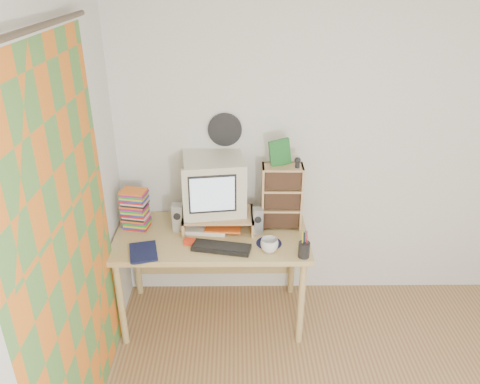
{
  "coord_description": "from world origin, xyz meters",
  "views": [
    {
      "loc": [
        -0.85,
        -1.54,
        2.53
      ],
      "look_at": [
        -0.82,
        1.33,
        1.12
      ],
      "focal_mm": 35.0,
      "sensor_mm": 36.0,
      "label": 1
    }
  ],
  "objects_px": {
    "desk": "(212,245)",
    "mug": "(269,245)",
    "crt_monitor": "(214,185)",
    "diary": "(130,252)",
    "cd_rack": "(282,197)",
    "keyboard": "(221,248)",
    "dvd_stack": "(135,212)"
  },
  "relations": [
    {
      "from": "desk",
      "to": "mug",
      "type": "distance_m",
      "value": 0.53
    },
    {
      "from": "crt_monitor",
      "to": "diary",
      "type": "relative_size",
      "value": 1.94
    },
    {
      "from": "desk",
      "to": "cd_rack",
      "type": "relative_size",
      "value": 2.86
    },
    {
      "from": "keyboard",
      "to": "mug",
      "type": "xyz_separation_m",
      "value": [
        0.33,
        -0.03,
        0.03
      ]
    },
    {
      "from": "dvd_stack",
      "to": "mug",
      "type": "distance_m",
      "value": 1.03
    },
    {
      "from": "diary",
      "to": "cd_rack",
      "type": "bearing_deg",
      "value": 6.93
    },
    {
      "from": "mug",
      "to": "diary",
      "type": "bearing_deg",
      "value": -177.55
    },
    {
      "from": "dvd_stack",
      "to": "desk",
      "type": "bearing_deg",
      "value": 7.09
    },
    {
      "from": "desk",
      "to": "crt_monitor",
      "type": "distance_m",
      "value": 0.47
    },
    {
      "from": "keyboard",
      "to": "desk",
      "type": "bearing_deg",
      "value": 118.07
    },
    {
      "from": "desk",
      "to": "diary",
      "type": "bearing_deg",
      "value": -148.76
    },
    {
      "from": "crt_monitor",
      "to": "diary",
      "type": "distance_m",
      "value": 0.76
    },
    {
      "from": "desk",
      "to": "keyboard",
      "type": "xyz_separation_m",
      "value": [
        0.08,
        -0.26,
        0.15
      ]
    },
    {
      "from": "mug",
      "to": "desk",
      "type": "bearing_deg",
      "value": 144.75
    },
    {
      "from": "mug",
      "to": "diary",
      "type": "height_order",
      "value": "mug"
    },
    {
      "from": "crt_monitor",
      "to": "mug",
      "type": "xyz_separation_m",
      "value": [
        0.39,
        -0.37,
        -0.28
      ]
    },
    {
      "from": "desk",
      "to": "dvd_stack",
      "type": "bearing_deg",
      "value": 175.48
    },
    {
      "from": "keyboard",
      "to": "cd_rack",
      "type": "distance_m",
      "value": 0.58
    },
    {
      "from": "dvd_stack",
      "to": "keyboard",
      "type": "bearing_deg",
      "value": -13.88
    },
    {
      "from": "desk",
      "to": "diary",
      "type": "relative_size",
      "value": 6.32
    },
    {
      "from": "keyboard",
      "to": "diary",
      "type": "xyz_separation_m",
      "value": [
        -0.62,
        -0.07,
        0.01
      ]
    },
    {
      "from": "keyboard",
      "to": "dvd_stack",
      "type": "relative_size",
      "value": 1.59
    },
    {
      "from": "keyboard",
      "to": "dvd_stack",
      "type": "xyz_separation_m",
      "value": [
        -0.64,
        0.3,
        0.11
      ]
    },
    {
      "from": "desk",
      "to": "cd_rack",
      "type": "distance_m",
      "value": 0.64
    },
    {
      "from": "dvd_stack",
      "to": "diary",
      "type": "bearing_deg",
      "value": -74.95
    },
    {
      "from": "crt_monitor",
      "to": "cd_rack",
      "type": "bearing_deg",
      "value": -11.34
    },
    {
      "from": "keyboard",
      "to": "crt_monitor",
      "type": "bearing_deg",
      "value": 111.44
    },
    {
      "from": "cd_rack",
      "to": "diary",
      "type": "relative_size",
      "value": 2.21
    },
    {
      "from": "cd_rack",
      "to": "crt_monitor",
      "type": "bearing_deg",
      "value": 177.17
    },
    {
      "from": "dvd_stack",
      "to": "diary",
      "type": "distance_m",
      "value": 0.39
    },
    {
      "from": "crt_monitor",
      "to": "cd_rack",
      "type": "xyz_separation_m",
      "value": [
        0.5,
        -0.03,
        -0.08
      ]
    },
    {
      "from": "keyboard",
      "to": "dvd_stack",
      "type": "bearing_deg",
      "value": 166.11
    }
  ]
}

